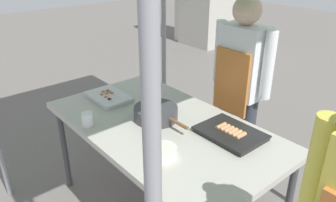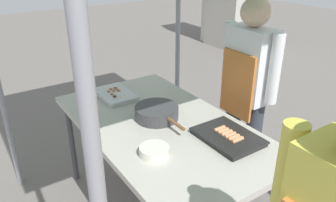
{
  "view_description": "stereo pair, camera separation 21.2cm",
  "coord_description": "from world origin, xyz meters",
  "px_view_note": "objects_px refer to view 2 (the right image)",
  "views": [
    {
      "loc": [
        1.46,
        -1.19,
        1.8
      ],
      "look_at": [
        0.0,
        0.05,
        0.9
      ],
      "focal_mm": 35.54,
      "sensor_mm": 36.0,
      "label": 1
    },
    {
      "loc": [
        1.59,
        -1.02,
        1.8
      ],
      "look_at": [
        0.0,
        0.05,
        0.9
      ],
      "focal_mm": 35.54,
      "sensor_mm": 36.0,
      "label": 2
    }
  ],
  "objects_px": {
    "tray_meat_skewers": "(115,94)",
    "drink_cup_near_edge": "(89,115)",
    "stall_table": "(162,131)",
    "vendor_woman": "(247,84)",
    "tray_grilled_sausages": "(228,137)",
    "cooking_wok": "(157,112)",
    "condiment_bowl": "(154,151)"
  },
  "relations": [
    {
      "from": "cooking_wok",
      "to": "vendor_woman",
      "type": "xyz_separation_m",
      "value": [
        0.12,
        0.71,
        0.08
      ]
    },
    {
      "from": "vendor_woman",
      "to": "tray_meat_skewers",
      "type": "bearing_deg",
      "value": 52.72
    },
    {
      "from": "stall_table",
      "to": "vendor_woman",
      "type": "height_order",
      "value": "vendor_woman"
    },
    {
      "from": "tray_meat_skewers",
      "to": "drink_cup_near_edge",
      "type": "height_order",
      "value": "drink_cup_near_edge"
    },
    {
      "from": "stall_table",
      "to": "condiment_bowl",
      "type": "bearing_deg",
      "value": -39.32
    },
    {
      "from": "tray_meat_skewers",
      "to": "drink_cup_near_edge",
      "type": "distance_m",
      "value": 0.42
    },
    {
      "from": "tray_meat_skewers",
      "to": "cooking_wok",
      "type": "xyz_separation_m",
      "value": [
        0.48,
        0.08,
        0.03
      ]
    },
    {
      "from": "cooking_wok",
      "to": "stall_table",
      "type": "bearing_deg",
      "value": -9.83
    },
    {
      "from": "cooking_wok",
      "to": "vendor_woman",
      "type": "distance_m",
      "value": 0.73
    },
    {
      "from": "stall_table",
      "to": "tray_grilled_sausages",
      "type": "relative_size",
      "value": 4.11
    },
    {
      "from": "tray_grilled_sausages",
      "to": "drink_cup_near_edge",
      "type": "relative_size",
      "value": 4.23
    },
    {
      "from": "stall_table",
      "to": "condiment_bowl",
      "type": "xyz_separation_m",
      "value": [
        0.27,
        -0.22,
        0.08
      ]
    },
    {
      "from": "stall_table",
      "to": "vendor_woman",
      "type": "relative_size",
      "value": 1.07
    },
    {
      "from": "condiment_bowl",
      "to": "tray_grilled_sausages",
      "type": "bearing_deg",
      "value": 76.58
    },
    {
      "from": "tray_meat_skewers",
      "to": "drink_cup_near_edge",
      "type": "relative_size",
      "value": 3.84
    },
    {
      "from": "tray_meat_skewers",
      "to": "vendor_woman",
      "type": "height_order",
      "value": "vendor_woman"
    },
    {
      "from": "stall_table",
      "to": "tray_grilled_sausages",
      "type": "height_order",
      "value": "tray_grilled_sausages"
    },
    {
      "from": "cooking_wok",
      "to": "drink_cup_near_edge",
      "type": "bearing_deg",
      "value": -118.27
    },
    {
      "from": "drink_cup_near_edge",
      "to": "vendor_woman",
      "type": "relative_size",
      "value": 0.06
    },
    {
      "from": "vendor_woman",
      "to": "tray_grilled_sausages",
      "type": "bearing_deg",
      "value": 124.28
    },
    {
      "from": "cooking_wok",
      "to": "drink_cup_near_edge",
      "type": "height_order",
      "value": "drink_cup_near_edge"
    },
    {
      "from": "tray_grilled_sausages",
      "to": "vendor_woman",
      "type": "relative_size",
      "value": 0.26
    },
    {
      "from": "tray_meat_skewers",
      "to": "drink_cup_near_edge",
      "type": "xyz_separation_m",
      "value": [
        0.27,
        -0.31,
        0.03
      ]
    },
    {
      "from": "stall_table",
      "to": "vendor_woman",
      "type": "distance_m",
      "value": 0.75
    },
    {
      "from": "cooking_wok",
      "to": "condiment_bowl",
      "type": "bearing_deg",
      "value": -33.96
    },
    {
      "from": "tray_grilled_sausages",
      "to": "vendor_woman",
      "type": "distance_m",
      "value": 0.62
    },
    {
      "from": "condiment_bowl",
      "to": "vendor_woman",
      "type": "bearing_deg",
      "value": 103.89
    },
    {
      "from": "stall_table",
      "to": "tray_meat_skewers",
      "type": "distance_m",
      "value": 0.57
    },
    {
      "from": "cooking_wok",
      "to": "drink_cup_near_edge",
      "type": "xyz_separation_m",
      "value": [
        -0.21,
        -0.39,
        -0.0
      ]
    },
    {
      "from": "tray_meat_skewers",
      "to": "cooking_wok",
      "type": "bearing_deg",
      "value": 8.92
    },
    {
      "from": "stall_table",
      "to": "drink_cup_near_edge",
      "type": "height_order",
      "value": "drink_cup_near_edge"
    },
    {
      "from": "condiment_bowl",
      "to": "drink_cup_near_edge",
      "type": "distance_m",
      "value": 0.58
    }
  ]
}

